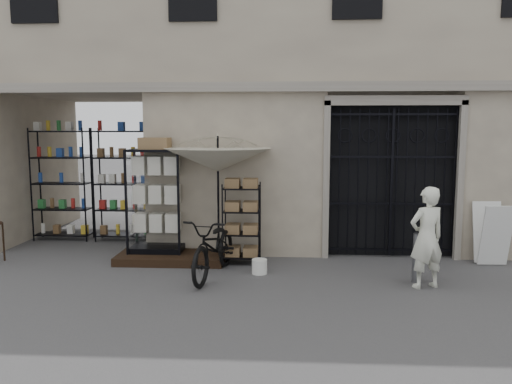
# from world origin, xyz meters

# --- Properties ---
(ground) EXTENTS (80.00, 80.00, 0.00)m
(ground) POSITION_xyz_m (0.00, 0.00, 0.00)
(ground) COLOR #26262A
(ground) RESTS_ON ground
(main_building) EXTENTS (14.00, 4.00, 9.00)m
(main_building) POSITION_xyz_m (0.00, 4.00, 4.50)
(main_building) COLOR tan
(main_building) RESTS_ON ground
(shop_recess) EXTENTS (3.00, 1.70, 3.00)m
(shop_recess) POSITION_xyz_m (-4.50, 2.80, 1.50)
(shop_recess) COLOR black
(shop_recess) RESTS_ON ground
(shop_shelving) EXTENTS (2.70, 0.50, 2.50)m
(shop_shelving) POSITION_xyz_m (-4.55, 3.30, 1.25)
(shop_shelving) COLOR black
(shop_shelving) RESTS_ON ground
(iron_gate) EXTENTS (2.50, 0.21, 3.00)m
(iron_gate) POSITION_xyz_m (1.75, 2.28, 1.50)
(iron_gate) COLOR black
(iron_gate) RESTS_ON ground
(step_platform) EXTENTS (2.00, 0.90, 0.15)m
(step_platform) POSITION_xyz_m (-2.40, 1.55, 0.07)
(step_platform) COLOR black
(step_platform) RESTS_ON ground
(display_cabinet) EXTENTS (1.11, 0.87, 2.11)m
(display_cabinet) POSITION_xyz_m (-2.71, 1.74, 1.03)
(display_cabinet) COLOR black
(display_cabinet) RESTS_ON step_platform
(wire_rack) EXTENTS (0.72, 0.56, 1.50)m
(wire_rack) POSITION_xyz_m (-1.07, 1.50, 0.73)
(wire_rack) COLOR black
(wire_rack) RESTS_ON ground
(market_umbrella) EXTENTS (1.98, 2.01, 2.81)m
(market_umbrella) POSITION_xyz_m (-1.52, 1.70, 2.03)
(market_umbrella) COLOR black
(market_umbrella) RESTS_ON ground
(white_bucket) EXTENTS (0.33, 0.33, 0.25)m
(white_bucket) POSITION_xyz_m (-0.71, 0.86, 0.13)
(white_bucket) COLOR silver
(white_bucket) RESTS_ON ground
(bicycle) EXTENTS (0.86, 1.14, 1.96)m
(bicycle) POSITION_xyz_m (-1.46, 0.67, 0.00)
(bicycle) COLOR black
(bicycle) RESTS_ON ground
(steel_bollard) EXTENTS (0.15, 0.15, 0.81)m
(steel_bollard) POSITION_xyz_m (1.86, 0.52, 0.40)
(steel_bollard) COLOR slate
(steel_bollard) RESTS_ON ground
(shopkeeper) EXTENTS (1.09, 1.70, 0.38)m
(shopkeeper) POSITION_xyz_m (1.93, 0.26, 0.00)
(shopkeeper) COLOR silver
(shopkeeper) RESTS_ON ground
(easel_sign) EXTENTS (0.56, 0.63, 1.12)m
(easel_sign) POSITION_xyz_m (3.50, 1.68, 0.58)
(easel_sign) COLOR silver
(easel_sign) RESTS_ON ground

